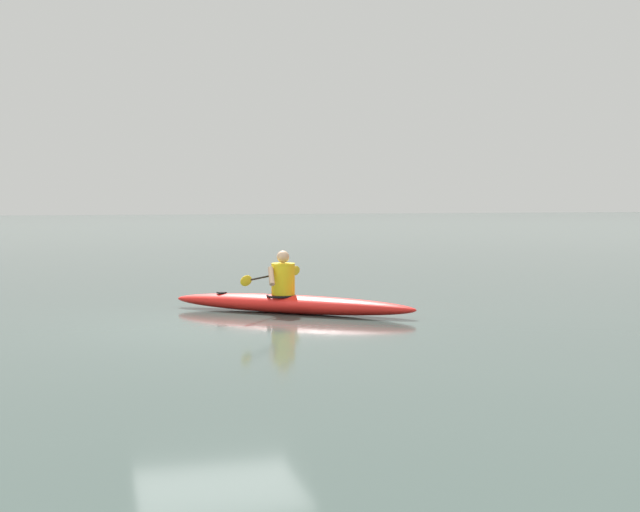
# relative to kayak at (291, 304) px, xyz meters

# --- Properties ---
(ground_plane) EXTENTS (160.00, 160.00, 0.00)m
(ground_plane) POSITION_rel_kayak_xyz_m (1.40, 1.26, -0.16)
(ground_plane) COLOR #384742
(kayak) EXTENTS (3.85, 3.05, 0.31)m
(kayak) POSITION_rel_kayak_xyz_m (0.00, 0.00, 0.00)
(kayak) COLOR red
(kayak) RESTS_ON ground
(kayaker) EXTENTS (1.45, 1.94, 0.75)m
(kayaker) POSITION_rel_kayak_xyz_m (0.13, -0.09, 0.46)
(kayaker) COLOR yellow
(kayaker) RESTS_ON kayak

